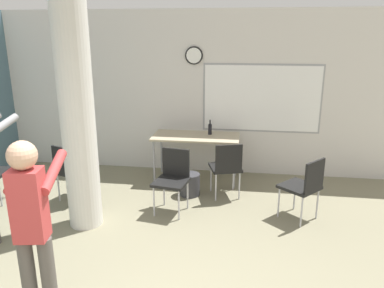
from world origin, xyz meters
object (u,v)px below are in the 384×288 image
object	(u,v)px
folding_table	(196,139)
bottle_on_table	(210,129)
chair_near_pillar	(71,168)
person_playing_front	(33,222)
chair_mid_room	(304,184)
chair_table_right	(226,165)
chair_table_front	(173,176)

from	to	relation	value
folding_table	bottle_on_table	bearing A→B (deg)	28.85
chair_near_pillar	person_playing_front	bearing A→B (deg)	-70.24
folding_table	chair_mid_room	world-z (taller)	chair_mid_room
chair_mid_room	bottle_on_table	bearing A→B (deg)	135.66
bottle_on_table	chair_table_right	world-z (taller)	bottle_on_table
chair_near_pillar	chair_table_front	bearing A→B (deg)	-3.32
chair_mid_room	chair_table_right	bearing A→B (deg)	151.01
person_playing_front	bottle_on_table	bearing A→B (deg)	73.45
folding_table	chair_table_right	world-z (taller)	chair_table_right
person_playing_front	chair_table_front	bearing A→B (deg)	73.27
chair_table_right	person_playing_front	world-z (taller)	person_playing_front
folding_table	chair_table_right	distance (m)	0.87
bottle_on_table	chair_table_front	size ratio (longest dim) A/B	0.28
chair_table_front	person_playing_front	bearing A→B (deg)	-106.73
bottle_on_table	chair_table_right	xyz separation A→B (m)	(0.33, -0.77, -0.36)
bottle_on_table	person_playing_front	size ratio (longest dim) A/B	0.15
chair_table_right	chair_mid_room	bearing A→B (deg)	-28.99
chair_table_right	chair_table_front	world-z (taller)	same
bottle_on_table	chair_table_front	world-z (taller)	bottle_on_table
folding_table	person_playing_front	world-z (taller)	person_playing_front
chair_table_right	chair_near_pillar	size ratio (longest dim) A/B	1.00
chair_table_front	person_playing_front	xyz separation A→B (m)	(-0.68, -2.27, 0.46)
chair_near_pillar	chair_mid_room	world-z (taller)	same
bottle_on_table	chair_table_front	bearing A→B (deg)	-106.23
chair_table_right	chair_near_pillar	xyz separation A→B (m)	(-2.24, -0.46, 0.00)
bottle_on_table	chair_table_right	size ratio (longest dim) A/B	0.28
chair_table_front	person_playing_front	world-z (taller)	person_playing_front
folding_table	person_playing_front	distance (m)	3.57
folding_table	chair_near_pillar	xyz separation A→B (m)	(-1.69, -1.10, -0.21)
folding_table	bottle_on_table	size ratio (longest dim) A/B	5.80
folding_table	person_playing_front	size ratio (longest dim) A/B	0.87
bottle_on_table	chair_near_pillar	world-z (taller)	bottle_on_table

